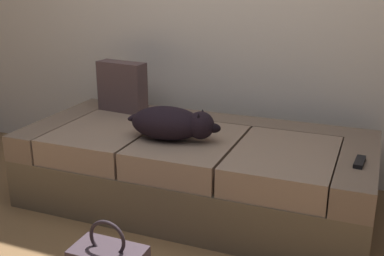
% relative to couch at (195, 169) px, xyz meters
% --- Properties ---
extents(couch, '(2.07, 0.94, 0.46)m').
position_rel_couch_xyz_m(couch, '(0.00, 0.00, 0.00)').
color(couch, brown).
rests_on(couch, ground).
extents(dog_dark, '(0.56, 0.28, 0.19)m').
position_rel_couch_xyz_m(dog_dark, '(-0.08, -0.15, 0.33)').
color(dog_dark, black).
rests_on(dog_dark, couch).
extents(tv_remote, '(0.06, 0.15, 0.02)m').
position_rel_couch_xyz_m(tv_remote, '(0.94, -0.13, 0.24)').
color(tv_remote, black).
rests_on(tv_remote, couch).
extents(throw_pillow, '(0.35, 0.16, 0.34)m').
position_rel_couch_xyz_m(throw_pillow, '(-0.64, 0.27, 0.40)').
color(throw_pillow, brown).
rests_on(throw_pillow, couch).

